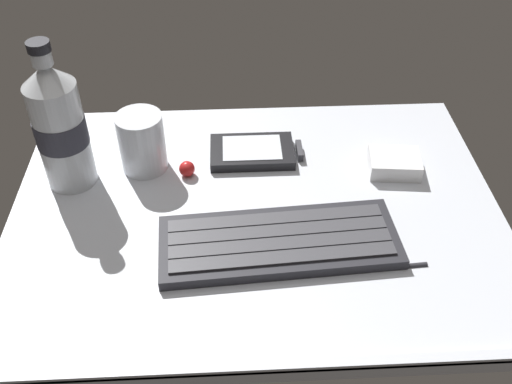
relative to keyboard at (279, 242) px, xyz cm
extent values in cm
cube|color=silver|center=(-2.47, 6.78, -1.81)|extent=(64.00, 48.00, 2.00)
cube|color=silver|center=(-2.47, -16.62, -0.41)|extent=(64.00, 1.20, 0.80)
cube|color=#232328|center=(0.00, 0.00, -0.11)|extent=(29.65, 12.84, 1.40)
cube|color=#3D3D42|center=(-0.21, 3.29, 0.74)|extent=(26.75, 3.71, 0.30)
cube|color=#3D3D42|center=(-0.07, 1.10, 0.74)|extent=(26.75, 3.71, 0.30)
cube|color=#3D3D42|center=(0.07, -1.10, 0.74)|extent=(26.75, 3.71, 0.30)
cube|color=#3D3D42|center=(0.21, -3.29, 0.74)|extent=(26.75, 3.71, 0.30)
cube|color=black|center=(-1.97, 18.28, -0.11)|extent=(12.01, 7.62, 1.40)
cube|color=silver|center=(-1.97, 18.28, 0.64)|extent=(8.41, 5.94, 0.10)
cube|color=#333338|center=(4.43, 18.27, -0.11)|extent=(0.81, 3.80, 1.12)
cylinder|color=silver|center=(-17.72, 16.56, 3.44)|extent=(6.40, 6.40, 8.50)
cylinder|color=red|center=(-17.72, 16.56, 2.45)|extent=(5.50, 5.50, 6.12)
cylinder|color=silver|center=(-27.41, 14.09, 6.69)|extent=(6.60, 6.60, 15.00)
cone|color=silver|center=(-27.41, 14.09, 15.59)|extent=(6.60, 6.60, 2.80)
cylinder|color=silver|center=(-27.41, 14.09, 17.89)|extent=(2.51, 2.51, 1.80)
cylinder|color=black|center=(-27.41, 14.09, 19.39)|extent=(2.77, 2.77, 1.20)
cylinder|color=#2D2D38|center=(-27.41, 14.09, 7.44)|extent=(6.73, 6.73, 3.80)
cube|color=white|center=(17.30, 13.96, 0.39)|extent=(7.55, 6.31, 2.40)
sphere|color=red|center=(-11.69, 14.34, 0.29)|extent=(2.20, 2.20, 2.20)
cylinder|color=#26262B|center=(12.53, -4.22, -0.46)|extent=(9.53, 1.30, 0.70)
camera|label=1|loc=(-5.33, -49.46, 51.40)|focal=41.19mm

